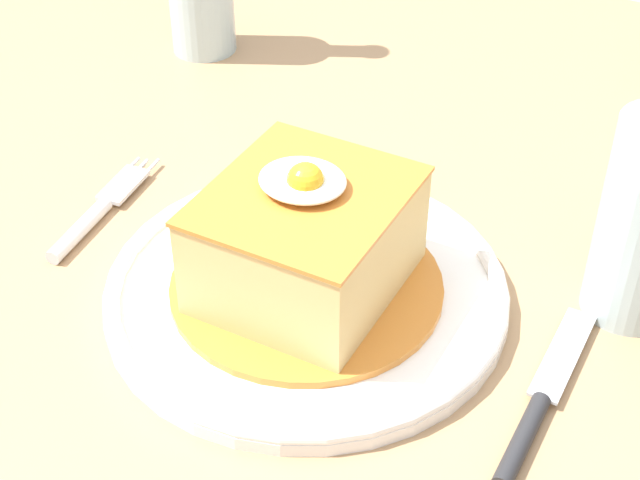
# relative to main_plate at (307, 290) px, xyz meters

# --- Properties ---
(dining_table) EXTENTS (1.45, 1.07, 0.76)m
(dining_table) POSITION_rel_main_plate_xyz_m (0.02, 0.08, -0.10)
(dining_table) COLOR #A87F56
(dining_table) RESTS_ON ground_plane
(main_plate) EXTENTS (0.28, 0.28, 0.02)m
(main_plate) POSITION_rel_main_plate_xyz_m (0.00, 0.00, 0.00)
(main_plate) COLOR white
(main_plate) RESTS_ON dining_table
(sandwich_meal) EXTENTS (0.19, 0.19, 0.10)m
(sandwich_meal) POSITION_rel_main_plate_xyz_m (-0.00, 0.00, 0.04)
(sandwich_meal) COLOR orange
(sandwich_meal) RESTS_ON main_plate
(fork) EXTENTS (0.03, 0.14, 0.01)m
(fork) POSITION_rel_main_plate_xyz_m (-0.19, 0.00, -0.00)
(fork) COLOR silver
(fork) RESTS_ON dining_table
(knife) EXTENTS (0.02, 0.17, 0.01)m
(knife) POSITION_rel_main_plate_xyz_m (0.18, -0.03, -0.00)
(knife) COLOR #262628
(knife) RESTS_ON dining_table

